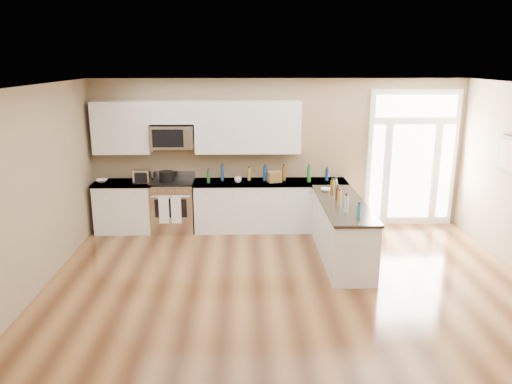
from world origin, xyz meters
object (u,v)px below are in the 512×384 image
stockpot (167,176)px  toaster_oven (142,176)px  peninsula_cabinet (342,233)px  kitchen_range (173,205)px

stockpot → toaster_oven: 0.44m
peninsula_cabinet → kitchen_range: bearing=153.5°
stockpot → kitchen_range: bearing=6.5°
peninsula_cabinet → toaster_oven: bearing=158.3°
peninsula_cabinet → kitchen_range: (-2.90, 1.45, 0.04)m
kitchen_range → stockpot: 0.58m
kitchen_range → toaster_oven: toaster_oven is taller
peninsula_cabinet → toaster_oven: 3.75m
kitchen_range → stockpot: (-0.10, -0.01, 0.57)m
peninsula_cabinet → toaster_oven: toaster_oven is taller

